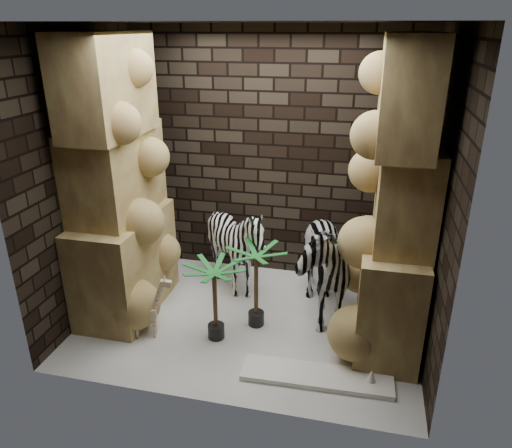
% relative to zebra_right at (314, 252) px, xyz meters
% --- Properties ---
extents(floor, '(3.50, 3.50, 0.00)m').
position_rel_zebra_right_xyz_m(floor, '(-0.65, -0.30, -0.76)').
color(floor, white).
rests_on(floor, ground).
extents(ceiling, '(3.50, 3.50, 0.00)m').
position_rel_zebra_right_xyz_m(ceiling, '(-0.65, -0.30, 2.24)').
color(ceiling, black).
rests_on(ceiling, ground).
extents(wall_back, '(3.50, 0.00, 3.50)m').
position_rel_zebra_right_xyz_m(wall_back, '(-0.65, 0.95, 0.74)').
color(wall_back, black).
rests_on(wall_back, ground).
extents(wall_front, '(3.50, 0.00, 3.50)m').
position_rel_zebra_right_xyz_m(wall_front, '(-0.65, -1.55, 0.74)').
color(wall_front, black).
rests_on(wall_front, ground).
extents(wall_left, '(0.00, 3.00, 3.00)m').
position_rel_zebra_right_xyz_m(wall_left, '(-2.40, -0.30, 0.74)').
color(wall_left, black).
rests_on(wall_left, ground).
extents(wall_right, '(0.00, 3.00, 3.00)m').
position_rel_zebra_right_xyz_m(wall_right, '(1.10, -0.30, 0.74)').
color(wall_right, black).
rests_on(wall_right, ground).
extents(rock_pillar_left, '(0.68, 1.30, 3.00)m').
position_rel_zebra_right_xyz_m(rock_pillar_left, '(-2.05, -0.30, 0.74)').
color(rock_pillar_left, '#D2C870').
rests_on(rock_pillar_left, floor).
extents(rock_pillar_right, '(0.58, 1.25, 3.00)m').
position_rel_zebra_right_xyz_m(rock_pillar_right, '(0.77, -0.30, 0.74)').
color(rock_pillar_right, '#D2C870').
rests_on(rock_pillar_right, floor).
extents(zebra_right, '(1.07, 1.44, 1.52)m').
position_rel_zebra_right_xyz_m(zebra_right, '(0.00, 0.00, 0.00)').
color(zebra_right, white).
rests_on(zebra_right, floor).
extents(zebra_left, '(0.95, 1.17, 1.05)m').
position_rel_zebra_right_xyz_m(zebra_left, '(-0.94, 0.30, -0.23)').
color(zebra_left, white).
rests_on(zebra_left, floor).
extents(giraffe_toy, '(0.38, 0.22, 0.70)m').
position_rel_zebra_right_xyz_m(giraffe_toy, '(-1.61, -0.79, -0.41)').
color(giraffe_toy, beige).
rests_on(giraffe_toy, floor).
extents(palm_front, '(0.36, 0.36, 0.91)m').
position_rel_zebra_right_xyz_m(palm_front, '(-0.55, -0.34, -0.31)').
color(palm_front, '#177121').
rests_on(palm_front, floor).
extents(palm_back, '(0.36, 0.36, 0.84)m').
position_rel_zebra_right_xyz_m(palm_back, '(-0.90, -0.66, -0.34)').
color(palm_back, '#177121').
rests_on(palm_back, floor).
extents(surfboard, '(1.38, 0.38, 0.05)m').
position_rel_zebra_right_xyz_m(surfboard, '(0.18, -1.05, -0.74)').
color(surfboard, white).
rests_on(surfboard, floor).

